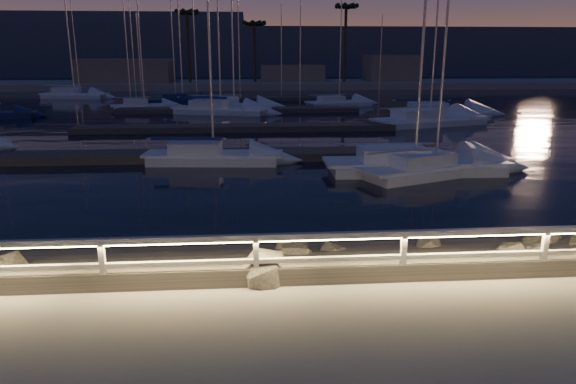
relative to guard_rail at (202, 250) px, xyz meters
name	(u,v)px	position (x,y,z in m)	size (l,w,h in m)	color
ground	(207,286)	(0.07, 0.00, -0.77)	(400.00, 400.00, 0.00)	gray
harbor_water	(237,126)	(0.07, 31.22, -1.74)	(400.00, 440.00, 0.60)	black
guard_rail	(202,250)	(0.00, 0.00, 0.00)	(44.11, 0.12, 1.06)	silver
floating_docks	(238,117)	(0.07, 32.50, -1.17)	(22.00, 36.00, 0.40)	#585049
far_shore	(242,82)	(-0.06, 74.05, -0.48)	(160.00, 14.00, 5.20)	gray
palm_left	(187,16)	(-7.93, 72.00, 9.36)	(3.00, 3.00, 11.20)	#4B3923
palm_center	(254,26)	(2.07, 73.00, 8.01)	(3.00, 3.00, 9.70)	#4B3923
palm_right	(346,10)	(16.07, 72.00, 10.26)	(3.00, 3.00, 12.20)	#4B3923
distant_hills	(161,54)	(-22.06, 133.69, 3.96)	(230.00, 37.50, 18.00)	#3A455A
sailboat_c	(410,163)	(8.11, 12.35, -0.95)	(8.14, 2.67, 13.68)	white
sailboat_d	(432,165)	(8.97, 11.92, -0.98)	(7.88, 4.92, 12.97)	white
sailboat_f	(210,155)	(-0.94, 15.10, -0.98)	(6.78, 2.56, 11.30)	white
sailboat_g	(218,109)	(-1.70, 36.73, -0.93)	(8.98, 5.00, 14.70)	white
sailboat_h	(427,119)	(14.23, 27.84, -0.93)	(9.44, 5.29, 15.40)	white
sailboat_i	(143,106)	(-9.11, 40.78, -0.97)	(6.41, 3.18, 10.59)	white
sailboat_j	(232,105)	(-0.60, 39.67, -0.92)	(8.34, 3.09, 13.92)	white
sailboat_k	(337,102)	(10.09, 43.14, -0.98)	(7.27, 3.79, 11.90)	white
sailboat_l	(438,111)	(17.22, 33.80, -0.95)	(8.80, 3.34, 14.54)	white
sailboat_m	(73,94)	(-20.15, 55.04, -0.90)	(8.28, 3.67, 13.72)	white
sailboat_n	(181,100)	(-6.25, 46.96, -0.96)	(7.28, 3.72, 11.96)	navy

